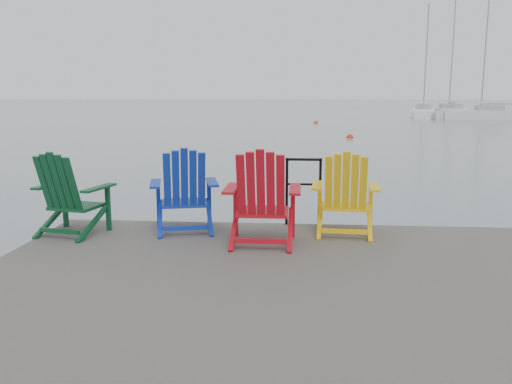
# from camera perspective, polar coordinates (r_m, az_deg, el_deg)

# --- Properties ---
(ground) EXTENTS (400.00, 400.00, 0.00)m
(ground) POSITION_cam_1_polar(r_m,az_deg,el_deg) (5.16, 2.09, -15.35)
(ground) COLOR gray
(ground) RESTS_ON ground
(dock) EXTENTS (6.00, 5.00, 1.40)m
(dock) POSITION_cam_1_polar(r_m,az_deg,el_deg) (5.02, 2.12, -11.77)
(dock) COLOR #2C2A27
(dock) RESTS_ON ground
(handrail) EXTENTS (0.48, 0.04, 0.90)m
(handrail) POSITION_cam_1_polar(r_m,az_deg,el_deg) (7.19, 5.02, 0.75)
(handrail) COLOR black
(handrail) RESTS_ON dock
(chair_green) EXTENTS (0.93, 0.88, 1.03)m
(chair_green) POSITION_cam_1_polar(r_m,az_deg,el_deg) (7.04, -19.07, -0.18)
(chair_green) COLOR #0B3D1F
(chair_green) RESTS_ON dock
(chair_blue) EXTENTS (0.97, 0.92, 1.06)m
(chair_blue) POSITION_cam_1_polar(r_m,az_deg,el_deg) (6.87, -7.55, 0.19)
(chair_blue) COLOR #0F2C9F
(chair_blue) RESTS_ON dock
(chair_red) EXTENTS (0.88, 0.82, 1.11)m
(chair_red) POSITION_cam_1_polar(r_m,az_deg,el_deg) (6.21, 0.64, -0.58)
(chair_red) COLOR #AE0C18
(chair_red) RESTS_ON dock
(chair_yellow) EXTENTS (0.87, 0.81, 1.04)m
(chair_yellow) POSITION_cam_1_polar(r_m,az_deg,el_deg) (6.74, 9.40, -0.16)
(chair_yellow) COLOR yellow
(chair_yellow) RESTS_ON dock
(sailboat_near) EXTENTS (3.64, 7.87, 10.63)m
(sailboat_near) POSITION_cam_1_polar(r_m,az_deg,el_deg) (54.00, 17.17, 7.89)
(sailboat_near) COLOR white
(sailboat_near) RESTS_ON ground
(sailboat_mid) EXTENTS (3.85, 10.49, 13.91)m
(sailboat_mid) POSITION_cam_1_polar(r_m,az_deg,el_deg) (58.77, 19.70, 7.91)
(sailboat_mid) COLOR silver
(sailboat_mid) RESTS_ON ground
(sailboat_far) EXTENTS (7.30, 2.07, 10.16)m
(sailboat_far) POSITION_cam_1_polar(r_m,az_deg,el_deg) (51.19, 22.98, 7.43)
(sailboat_far) COLOR silver
(sailboat_far) RESTS_ON ground
(buoy_b) EXTENTS (0.38, 0.38, 0.38)m
(buoy_b) POSITION_cam_1_polar(r_m,az_deg,el_deg) (28.09, 9.84, 5.63)
(buoy_b) COLOR red
(buoy_b) RESTS_ON ground
(buoy_d) EXTENTS (0.39, 0.39, 0.39)m
(buoy_d) POSITION_cam_1_polar(r_m,az_deg,el_deg) (41.65, 6.31, 7.21)
(buoy_d) COLOR #B8420A
(buoy_d) RESTS_ON ground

